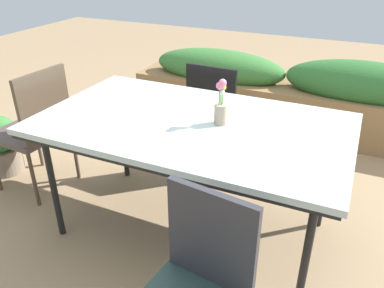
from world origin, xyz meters
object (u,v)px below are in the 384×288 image
at_px(dining_table, 192,128).
at_px(flower_vase, 221,106).
at_px(planter_box, 285,94).
at_px(chair_far_side, 216,109).
at_px(potted_plant, 1,144).
at_px(chair_end_left, 36,125).

distance_m(dining_table, flower_vase, 0.23).
height_order(dining_table, planter_box, dining_table).
relative_size(chair_far_side, potted_plant, 1.81).
bearing_deg(potted_plant, flower_vase, -0.11).
bearing_deg(flower_vase, potted_plant, 179.89).
distance_m(planter_box, potted_plant, 2.60).
distance_m(chair_far_side, potted_plant, 1.76).
height_order(dining_table, potted_plant, dining_table).
relative_size(flower_vase, potted_plant, 0.54).
xyz_separation_m(flower_vase, planter_box, (0.03, 1.77, -0.54)).
relative_size(chair_end_left, flower_vase, 3.57).
xyz_separation_m(chair_far_side, chair_end_left, (-1.05, -0.87, 0.03)).
distance_m(chair_end_left, flower_vase, 1.44).
bearing_deg(chair_far_side, chair_end_left, -137.92).
relative_size(planter_box, potted_plant, 6.29).
xyz_separation_m(flower_vase, potted_plant, (-1.87, 0.00, -0.65)).
xyz_separation_m(dining_table, chair_far_side, (-0.18, 0.87, -0.24)).
height_order(flower_vase, planter_box, flower_vase).
bearing_deg(dining_table, flower_vase, 10.86).
relative_size(dining_table, chair_end_left, 1.88).
bearing_deg(flower_vase, chair_end_left, -178.50).
xyz_separation_m(chair_end_left, flower_vase, (1.39, 0.04, 0.37)).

